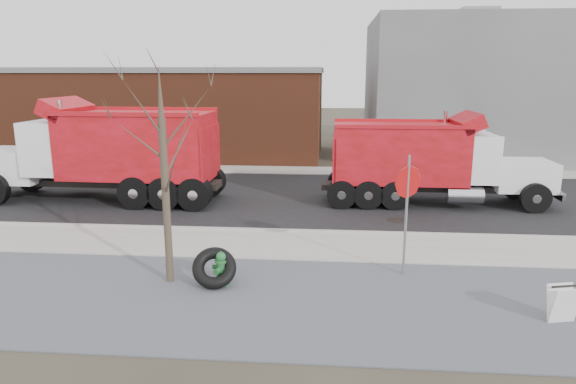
# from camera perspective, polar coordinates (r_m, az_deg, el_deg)

# --- Properties ---
(ground) EXTENTS (120.00, 120.00, 0.00)m
(ground) POSITION_cam_1_polar(r_m,az_deg,el_deg) (14.93, 2.02, -6.40)
(ground) COLOR #383328
(ground) RESTS_ON ground
(gravel_verge) EXTENTS (60.00, 5.00, 0.03)m
(gravel_verge) POSITION_cam_1_polar(r_m,az_deg,el_deg) (11.69, 1.17, -12.09)
(gravel_verge) COLOR slate
(gravel_verge) RESTS_ON ground
(sidewalk) EXTENTS (60.00, 2.50, 0.06)m
(sidewalk) POSITION_cam_1_polar(r_m,az_deg,el_deg) (15.16, 2.07, -5.98)
(sidewalk) COLOR #9E9B93
(sidewalk) RESTS_ON ground
(curb) EXTENTS (60.00, 0.15, 0.11)m
(curb) POSITION_cam_1_polar(r_m,az_deg,el_deg) (16.38, 2.29, -4.41)
(curb) COLOR #9E9B93
(curb) RESTS_ON ground
(road) EXTENTS (60.00, 9.40, 0.02)m
(road) POSITION_cam_1_polar(r_m,az_deg,el_deg) (20.96, 2.87, -0.60)
(road) COLOR black
(road) RESTS_ON ground
(far_sidewalk) EXTENTS (60.00, 2.00, 0.06)m
(far_sidewalk) POSITION_cam_1_polar(r_m,az_deg,el_deg) (26.53, 3.29, 2.37)
(far_sidewalk) COLOR #9E9B93
(far_sidewalk) RESTS_ON ground
(building_grey) EXTENTS (12.00, 10.00, 8.00)m
(building_grey) POSITION_cam_1_polar(r_m,az_deg,el_deg) (33.14, 19.73, 10.71)
(building_grey) COLOR gray
(building_grey) RESTS_ON ground
(building_brick) EXTENTS (20.20, 8.20, 5.30)m
(building_brick) POSITION_cam_1_polar(r_m,az_deg,el_deg) (32.91, -14.29, 8.71)
(building_brick) COLOR brown
(building_brick) RESTS_ON ground
(bare_tree) EXTENTS (3.20, 3.20, 5.20)m
(bare_tree) POSITION_cam_1_polar(r_m,az_deg,el_deg) (12.20, -13.71, 4.76)
(bare_tree) COLOR #382D23
(bare_tree) RESTS_ON ground
(fire_hydrant) EXTENTS (0.48, 0.47, 0.84)m
(fire_hydrant) POSITION_cam_1_polar(r_m,az_deg,el_deg) (12.53, -7.45, -8.57)
(fire_hydrant) COLOR #2A703A
(fire_hydrant) RESTS_ON ground
(truck_tire) EXTENTS (1.22, 1.11, 0.98)m
(truck_tire) POSITION_cam_1_polar(r_m,az_deg,el_deg) (12.45, -8.18, -8.35)
(truck_tire) COLOR black
(truck_tire) RESTS_ON ground
(stop_sign) EXTENTS (0.70, 0.50, 3.06)m
(stop_sign) POSITION_cam_1_polar(r_m,az_deg,el_deg) (12.85, 13.11, -0.38)
(stop_sign) COLOR gray
(stop_sign) RESTS_ON ground
(sandwich_board) EXTENTS (0.64, 0.48, 0.80)m
(sandwich_board) POSITION_cam_1_polar(r_m,az_deg,el_deg) (12.01, 28.23, -10.88)
(sandwich_board) COLOR white
(sandwich_board) RESTS_ON ground
(dump_truck_red_a) EXTENTS (8.65, 2.42, 3.50)m
(dump_truck_red_a) POSITION_cam_1_polar(r_m,az_deg,el_deg) (20.33, 15.28, 3.60)
(dump_truck_red_a) COLOR black
(dump_truck_red_a) RESTS_ON ground
(dump_truck_red_b) EXTENTS (9.60, 2.96, 3.99)m
(dump_truck_red_b) POSITION_cam_1_polar(r_m,az_deg,el_deg) (21.26, -19.42, 4.40)
(dump_truck_red_b) COLOR black
(dump_truck_red_b) RESTS_ON ground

